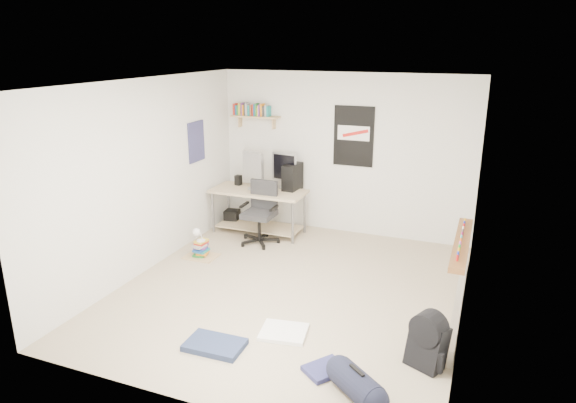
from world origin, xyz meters
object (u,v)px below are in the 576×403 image
at_px(backpack, 427,346).
at_px(duffel_bag, 356,383).
at_px(desk, 259,211).
at_px(book_stack, 201,247).
at_px(office_chair, 259,212).

height_order(backpack, duffel_bag, backpack).
xyz_separation_m(desk, backpack, (2.95, -2.64, -0.16)).
relative_size(desk, backpack, 3.34).
distance_m(desk, book_stack, 1.27).
xyz_separation_m(office_chair, book_stack, (-0.54, -0.80, -0.34)).
bearing_deg(office_chair, duffel_bag, -53.35).
bearing_deg(duffel_bag, desk, 164.69).
distance_m(desk, duffel_bag, 4.15).
height_order(backpack, book_stack, backpack).
xyz_separation_m(desk, office_chair, (0.19, -0.41, 0.12)).
bearing_deg(desk, office_chair, -71.89).
height_order(office_chair, backpack, office_chair).
relative_size(office_chair, book_stack, 2.44).
xyz_separation_m(duffel_bag, book_stack, (-2.80, 2.13, 0.01)).
distance_m(office_chair, book_stack, 1.02).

